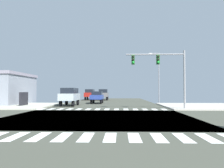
{
  "coord_description": "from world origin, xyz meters",
  "views": [
    {
      "loc": [
        1.68,
        -16.79,
        1.91
      ],
      "look_at": [
        0.75,
        7.94,
        2.7
      ],
      "focal_mm": 36.42,
      "sensor_mm": 36.0,
      "label": 1
    }
  ],
  "objects": [
    {
      "name": "street_lamp",
      "position": [
        7.79,
        20.96,
        4.95
      ],
      "size": [
        1.78,
        0.32,
        8.31
      ],
      "color": "gray",
      "rests_on": "ground"
    },
    {
      "name": "sidewalk_corner_ne",
      "position": [
        13.0,
        12.0,
        0.07
      ],
      "size": [
        12.0,
        12.0,
        0.14
      ],
      "color": "#B2ADA3",
      "rests_on": "ground"
    },
    {
      "name": "sedan_queued_1",
      "position": [
        -5.0,
        40.37,
        1.12
      ],
      "size": [
        1.8,
        4.3,
        1.88
      ],
      "rotation": [
        0.0,
        0.0,
        3.14
      ],
      "color": "black",
      "rests_on": "ground"
    },
    {
      "name": "sidewalk_corner_nw",
      "position": [
        -13.0,
        12.0,
        0.07
      ],
      "size": [
        12.0,
        12.0,
        0.14
      ],
      "color": "#B0B19F",
      "rests_on": "ground"
    },
    {
      "name": "ground",
      "position": [
        0.0,
        0.0,
        -0.03
      ],
      "size": [
        90.0,
        90.0,
        0.05
      ],
      "color": "#404338"
    },
    {
      "name": "pickup_leading_1",
      "position": [
        -2.0,
        32.07,
        1.29
      ],
      "size": [
        2.0,
        5.1,
        2.35
      ],
      "rotation": [
        0.0,
        0.0,
        3.14
      ],
      "color": "black",
      "rests_on": "ground"
    },
    {
      "name": "traffic_signal_mast",
      "position": [
        5.93,
        7.0,
        4.55
      ],
      "size": [
        6.16,
        0.55,
        6.18
      ],
      "color": "gray",
      "rests_on": "ground"
    },
    {
      "name": "suv_crossing_2",
      "position": [
        -5.0,
        12.84,
        1.39
      ],
      "size": [
        1.96,
        4.6,
        2.34
      ],
      "rotation": [
        0.0,
        0.0,
        3.14
      ],
      "color": "black",
      "rests_on": "ground"
    },
    {
      "name": "crosswalk_far",
      "position": [
        -0.25,
        7.3,
        0.0
      ],
      "size": [
        13.5,
        2.0,
        0.01
      ],
      "color": "white",
      "rests_on": "ground"
    },
    {
      "name": "suv_farside_1",
      "position": [
        -5.0,
        32.54,
        1.39
      ],
      "size": [
        1.96,
        4.6,
        2.34
      ],
      "rotation": [
        0.0,
        0.0,
        3.14
      ],
      "color": "black",
      "rests_on": "ground"
    },
    {
      "name": "crosswalk_near",
      "position": [
        -0.25,
        -7.3,
        0.0
      ],
      "size": [
        13.5,
        2.0,
        0.01
      ],
      "color": "white",
      "rests_on": "ground"
    },
    {
      "name": "sedan_trailing_2",
      "position": [
        -2.0,
        18.75,
        1.12
      ],
      "size": [
        1.8,
        4.3,
        1.88
      ],
      "rotation": [
        0.0,
        0.0,
        3.14
      ],
      "color": "black",
      "rests_on": "ground"
    }
  ]
}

